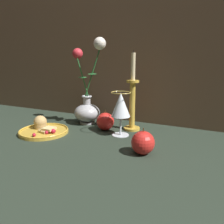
{
  "coord_description": "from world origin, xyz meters",
  "views": [
    {
      "loc": [
        0.41,
        -0.74,
        0.3
      ],
      "look_at": [
        0.04,
        0.02,
        0.1
      ],
      "focal_mm": 35.0,
      "sensor_mm": 36.0,
      "label": 1
    }
  ],
  "objects_px": {
    "wine_glass": "(121,106)",
    "apple_beside_vase": "(143,143)",
    "vase": "(87,102)",
    "apple_near_glass": "(105,121)",
    "candlestick": "(132,102)",
    "plate_with_pastries": "(43,129)"
  },
  "relations": [
    {
      "from": "wine_glass",
      "to": "apple_beside_vase",
      "type": "xyz_separation_m",
      "value": [
        0.14,
        -0.14,
        -0.08
      ]
    },
    {
      "from": "vase",
      "to": "apple_near_glass",
      "type": "xyz_separation_m",
      "value": [
        0.12,
        -0.06,
        -0.07
      ]
    },
    {
      "from": "wine_glass",
      "to": "candlestick",
      "type": "height_order",
      "value": "candlestick"
    },
    {
      "from": "plate_with_pastries",
      "to": "apple_near_glass",
      "type": "height_order",
      "value": "apple_near_glass"
    },
    {
      "from": "candlestick",
      "to": "apple_beside_vase",
      "type": "relative_size",
      "value": 3.82
    },
    {
      "from": "vase",
      "to": "wine_glass",
      "type": "xyz_separation_m",
      "value": [
        0.21,
        -0.09,
        0.02
      ]
    },
    {
      "from": "wine_glass",
      "to": "apple_beside_vase",
      "type": "distance_m",
      "value": 0.21
    },
    {
      "from": "plate_with_pastries",
      "to": "candlestick",
      "type": "bearing_deg",
      "value": 31.56
    },
    {
      "from": "plate_with_pastries",
      "to": "apple_near_glass",
      "type": "relative_size",
      "value": 2.28
    },
    {
      "from": "vase",
      "to": "apple_near_glass",
      "type": "bearing_deg",
      "value": -24.13
    },
    {
      "from": "apple_near_glass",
      "to": "apple_beside_vase",
      "type": "bearing_deg",
      "value": -37.11
    },
    {
      "from": "vase",
      "to": "plate_with_pastries",
      "type": "xyz_separation_m",
      "value": [
        -0.1,
        -0.2,
        -0.09
      ]
    },
    {
      "from": "plate_with_pastries",
      "to": "wine_glass",
      "type": "relative_size",
      "value": 1.15
    },
    {
      "from": "vase",
      "to": "apple_near_glass",
      "type": "height_order",
      "value": "vase"
    },
    {
      "from": "candlestick",
      "to": "apple_near_glass",
      "type": "xyz_separation_m",
      "value": [
        -0.1,
        -0.06,
        -0.09
      ]
    },
    {
      "from": "vase",
      "to": "apple_beside_vase",
      "type": "xyz_separation_m",
      "value": [
        0.35,
        -0.23,
        -0.07
      ]
    },
    {
      "from": "wine_glass",
      "to": "candlestick",
      "type": "xyz_separation_m",
      "value": [
        0.02,
        0.09,
        0.0
      ]
    },
    {
      "from": "wine_glass",
      "to": "apple_near_glass",
      "type": "xyz_separation_m",
      "value": [
        -0.09,
        0.03,
        -0.08
      ]
    },
    {
      "from": "wine_glass",
      "to": "apple_near_glass",
      "type": "bearing_deg",
      "value": 158.48
    },
    {
      "from": "vase",
      "to": "plate_with_pastries",
      "type": "distance_m",
      "value": 0.24
    },
    {
      "from": "vase",
      "to": "apple_beside_vase",
      "type": "bearing_deg",
      "value": -32.92
    },
    {
      "from": "plate_with_pastries",
      "to": "wine_glass",
      "type": "height_order",
      "value": "wine_glass"
    }
  ]
}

